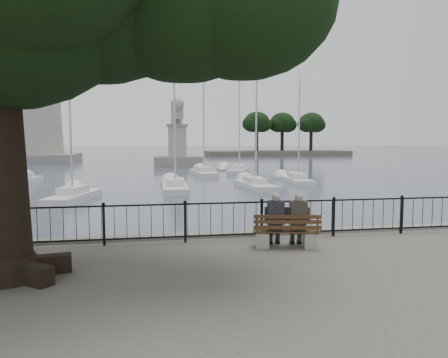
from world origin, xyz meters
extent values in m
cube|color=slate|center=(0.00, 3.00, -0.50)|extent=(200.00, 0.40, 1.20)
plane|color=#374151|center=(0.00, 103.00, -1.00)|extent=(260.00, 260.00, 0.00)
cube|color=black|center=(0.00, 2.50, 0.98)|extent=(22.00, 0.04, 0.04)
cube|color=black|center=(0.00, 2.50, 0.15)|extent=(22.00, 0.04, 0.04)
cube|color=gray|center=(0.80, 1.68, 0.18)|extent=(0.39, 0.46, 0.36)
cube|color=gray|center=(1.93, 1.45, 0.18)|extent=(0.39, 0.46, 0.36)
cube|color=#3B2615|center=(1.37, 1.57, 0.40)|extent=(1.66, 0.76, 0.04)
cube|color=#3B2615|center=(1.32, 1.33, 0.67)|extent=(1.57, 0.36, 0.36)
cube|color=black|center=(1.11, 1.63, 0.51)|extent=(0.37, 0.33, 0.21)
cube|color=black|center=(1.09, 1.53, 0.84)|extent=(0.43, 0.29, 0.53)
sphere|color=tan|center=(1.10, 1.57, 1.22)|extent=(0.20, 0.20, 0.20)
ellipsoid|color=#9E9898|center=(1.10, 1.55, 1.25)|extent=(0.21, 0.21, 0.18)
cube|color=black|center=(1.17, 1.88, 0.20)|extent=(0.36, 0.44, 0.40)
cube|color=#2D2A24|center=(1.65, 1.52, 0.51)|extent=(0.37, 0.33, 0.21)
cube|color=#2D2A24|center=(1.63, 1.42, 0.84)|extent=(0.43, 0.29, 0.53)
sphere|color=tan|center=(1.63, 1.46, 1.22)|extent=(0.20, 0.20, 0.20)
ellipsoid|color=#9E9898|center=(1.63, 1.43, 1.25)|extent=(0.21, 0.21, 0.18)
cube|color=#2D2A24|center=(1.70, 1.77, 0.20)|extent=(0.36, 0.44, 0.40)
cone|color=black|center=(-4.57, 0.27, 0.22)|extent=(1.51, 1.51, 0.44)
cone|color=black|center=(-4.57, 0.27, 2.66)|extent=(0.97, 0.97, 5.32)
ellipsoid|color=black|center=(-1.21, 0.35, 5.32)|extent=(4.08, 4.08, 3.18)
ellipsoid|color=black|center=(-0.05, 0.00, 5.14)|extent=(3.54, 3.54, 2.76)
cube|color=slate|center=(-18.00, 62.00, -0.40)|extent=(10.79, 10.79, 1.40)
cone|color=gray|center=(-18.00, 62.00, 12.95)|extent=(6.91, 6.91, 25.90)
cube|color=slate|center=(2.00, 50.00, -0.40)|extent=(6.16, 6.16, 1.40)
cube|color=gray|center=(2.00, 50.00, 2.15)|extent=(2.26, 2.67, 4.11)
cube|color=slate|center=(2.00, 50.00, 4.36)|extent=(2.67, 3.07, 0.30)
cube|color=gray|center=(2.00, 50.31, 5.23)|extent=(1.34, 2.26, 1.44)
cube|color=gray|center=(2.00, 49.28, 5.95)|extent=(1.54, 1.03, 1.64)
sphere|color=gray|center=(2.00, 48.87, 7.08)|extent=(1.75, 1.75, 1.75)
cube|color=silver|center=(-6.25, 18.21, -0.90)|extent=(2.80, 5.69, 0.61)
cube|color=silver|center=(-6.25, 18.21, -0.40)|extent=(1.62, 2.44, 0.46)
cylinder|color=#B8B8B8|center=(-6.25, 17.90, 4.48)|extent=(0.12, 0.12, 10.16)
cube|color=silver|center=(-0.06, 21.84, -0.90)|extent=(1.85, 6.08, 0.67)
cube|color=silver|center=(-0.06, 21.84, -0.40)|extent=(1.30, 2.49, 0.50)
cylinder|color=#B8B8B8|center=(-0.06, 21.50, 5.60)|extent=(0.13, 0.13, 12.40)
cube|color=silver|center=(5.75, 22.29, -0.90)|extent=(2.04, 5.83, 0.64)
cube|color=silver|center=(5.75, 22.29, -0.40)|extent=(1.35, 2.42, 0.48)
cylinder|color=#B8B8B8|center=(5.75, 21.97, 4.69)|extent=(0.13, 0.13, 10.59)
cube|color=silver|center=(10.15, 25.62, -0.90)|extent=(1.80, 5.41, 0.59)
cube|color=silver|center=(10.15, 25.62, -0.40)|extent=(1.22, 2.23, 0.44)
cylinder|color=#B8B8B8|center=(10.15, 25.32, 3.40)|extent=(0.12, 0.12, 7.99)
cube|color=silver|center=(-12.16, 29.04, -0.90)|extent=(2.59, 5.68, 0.61)
cube|color=silver|center=(-12.16, 29.04, -0.40)|extent=(1.54, 2.41, 0.46)
cylinder|color=#B8B8B8|center=(-12.16, 28.74, 5.52)|extent=(0.12, 0.12, 12.23)
cube|color=silver|center=(3.49, 34.13, -0.90)|extent=(2.20, 6.31, 0.69)
cube|color=silver|center=(3.49, 34.13, -0.40)|extent=(1.46, 2.61, 0.52)
cylinder|color=#B8B8B8|center=(3.49, 33.79, 5.91)|extent=(0.14, 0.14, 13.02)
cube|color=silver|center=(7.67, 37.10, -0.90)|extent=(3.65, 6.32, 0.68)
cube|color=silver|center=(7.67, 37.10, -0.40)|extent=(2.01, 2.76, 0.51)
cylinder|color=#B8B8B8|center=(7.67, 36.76, 4.63)|extent=(0.14, 0.14, 10.45)
cube|color=#4D4941|center=(25.00, 80.00, -0.50)|extent=(30.00, 8.00, 1.20)
cylinder|color=black|center=(20.00, 78.00, 2.00)|extent=(0.70, 0.70, 4.00)
ellipsoid|color=black|center=(20.00, 78.00, 6.00)|extent=(5.20, 5.20, 4.16)
cylinder|color=black|center=(26.00, 80.00, 2.00)|extent=(0.70, 0.70, 4.00)
ellipsoid|color=black|center=(26.00, 80.00, 6.00)|extent=(5.20, 5.20, 4.16)
cylinder|color=black|center=(32.00, 79.00, 2.00)|extent=(0.70, 0.70, 4.00)
ellipsoid|color=black|center=(32.00, 79.00, 6.00)|extent=(5.20, 5.20, 4.16)
camera|label=1|loc=(-1.92, -8.42, 2.63)|focal=35.00mm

